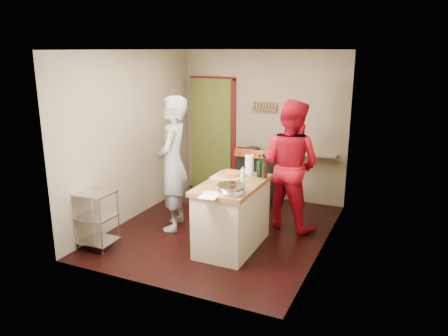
{
  "coord_description": "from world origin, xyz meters",
  "views": [
    {
      "loc": [
        2.54,
        -5.46,
        2.62
      ],
      "look_at": [
        0.06,
        0.0,
        0.97
      ],
      "focal_mm": 35.0,
      "sensor_mm": 36.0,
      "label": 1
    }
  ],
  "objects_px": {
    "wire_shelving": "(96,217)",
    "person_stripe": "(173,164)",
    "stove": "(257,177)",
    "person_red": "(290,165)",
    "island": "(232,214)"
  },
  "relations": [
    {
      "from": "wire_shelving",
      "to": "person_stripe",
      "type": "bearing_deg",
      "value": 60.19
    },
    {
      "from": "stove",
      "to": "wire_shelving",
      "type": "height_order",
      "value": "stove"
    },
    {
      "from": "stove",
      "to": "wire_shelving",
      "type": "relative_size",
      "value": 1.26
    },
    {
      "from": "wire_shelving",
      "to": "person_red",
      "type": "distance_m",
      "value": 2.83
    },
    {
      "from": "wire_shelving",
      "to": "island",
      "type": "bearing_deg",
      "value": 24.72
    },
    {
      "from": "person_red",
      "to": "wire_shelving",
      "type": "bearing_deg",
      "value": 54.65
    },
    {
      "from": "wire_shelving",
      "to": "person_red",
      "type": "xyz_separation_m",
      "value": [
        2.14,
        1.78,
        0.52
      ]
    },
    {
      "from": "stove",
      "to": "person_stripe",
      "type": "relative_size",
      "value": 0.51
    },
    {
      "from": "wire_shelving",
      "to": "person_stripe",
      "type": "height_order",
      "value": "person_stripe"
    },
    {
      "from": "wire_shelving",
      "to": "person_red",
      "type": "relative_size",
      "value": 0.42
    },
    {
      "from": "person_stripe",
      "to": "person_red",
      "type": "bearing_deg",
      "value": 97.84
    },
    {
      "from": "wire_shelving",
      "to": "person_stripe",
      "type": "xyz_separation_m",
      "value": [
        0.59,
        1.03,
        0.55
      ]
    },
    {
      "from": "stove",
      "to": "person_red",
      "type": "height_order",
      "value": "person_red"
    },
    {
      "from": "person_stripe",
      "to": "person_red",
      "type": "height_order",
      "value": "person_stripe"
    },
    {
      "from": "person_stripe",
      "to": "island",
      "type": "bearing_deg",
      "value": 58.14
    }
  ]
}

